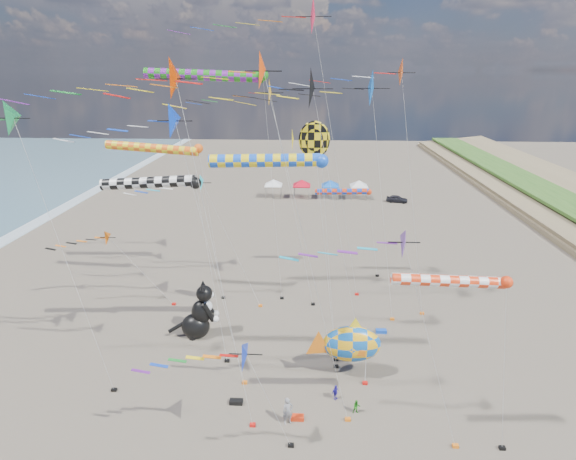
% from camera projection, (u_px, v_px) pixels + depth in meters
% --- Properties ---
extents(delta_kite_0, '(16.09, 3.33, 27.34)m').
position_uv_depth(delta_kite_0, '(314.00, 17.00, 36.91)').
color(delta_kite_0, '#FE1E46').
rests_on(delta_kite_0, ground).
extents(delta_kite_1, '(11.74, 2.33, 22.20)m').
position_uv_depth(delta_kite_1, '(165.00, 84.00, 21.77)').
color(delta_kite_1, '#CE3400').
rests_on(delta_kite_1, ground).
extents(delta_kite_2, '(11.31, 1.96, 22.39)m').
position_uv_depth(delta_kite_2, '(265.00, 77.00, 22.19)').
color(delta_kite_2, '#FF470A').
rests_on(delta_kite_2, ground).
extents(delta_kite_3, '(11.44, 2.31, 19.92)m').
position_uv_depth(delta_kite_3, '(0.00, 124.00, 25.69)').
color(delta_kite_3, '#178E49').
rests_on(delta_kite_3, ground).
extents(delta_kite_4, '(12.41, 2.40, 22.48)m').
position_uv_depth(delta_kite_4, '(401.00, 76.00, 34.79)').
color(delta_kite_4, '#E64D10').
rests_on(delta_kite_4, ground).
extents(delta_kite_5, '(11.08, 1.80, 12.99)m').
position_uv_depth(delta_kite_5, '(196.00, 187.00, 39.36)').
color(delta_kite_5, '#24CAE4').
rests_on(delta_kite_5, ground).
extents(delta_kite_6, '(9.92, 1.62, 7.84)m').
position_uv_depth(delta_kite_6, '(110.00, 240.00, 41.35)').
color(delta_kite_6, '#EF610A').
rests_on(delta_kite_6, ground).
extents(delta_kite_7, '(8.10, 2.01, 8.13)m').
position_uv_depth(delta_kite_7, '(240.00, 348.00, 24.85)').
color(delta_kite_7, '#1431BC').
rests_on(delta_kite_7, ground).
extents(delta_kite_8, '(10.67, 1.86, 13.89)m').
position_uv_depth(delta_kite_8, '(379.00, 252.00, 22.98)').
color(delta_kite_8, '#5B25A0').
rests_on(delta_kite_8, ground).
extents(delta_kite_9, '(10.28, 2.23, 19.86)m').
position_uv_depth(delta_kite_9, '(166.00, 123.00, 26.43)').
color(delta_kite_9, blue).
rests_on(delta_kite_9, ground).
extents(delta_kite_10, '(12.56, 2.54, 20.93)m').
position_uv_depth(delta_kite_10, '(256.00, 95.00, 37.04)').
color(delta_kite_10, '#FFAB1B').
rests_on(delta_kite_10, ground).
extents(delta_kite_11, '(13.15, 3.00, 21.81)m').
position_uv_depth(delta_kite_11, '(317.00, 91.00, 29.72)').
color(delta_kite_11, black).
rests_on(delta_kite_11, ground).
extents(delta_kite_12, '(13.11, 3.12, 21.70)m').
position_uv_depth(delta_kite_12, '(369.00, 90.00, 34.16)').
color(delta_kite_12, blue).
rests_on(delta_kite_12, ground).
extents(windsock_0, '(7.63, 0.66, 11.37)m').
position_uv_depth(windsock_0, '(455.00, 282.00, 23.33)').
color(windsock_0, '#F13711').
rests_on(windsock_0, ground).
extents(windsock_1, '(10.02, 0.83, 15.27)m').
position_uv_depth(windsock_1, '(157.00, 149.00, 39.82)').
color(windsock_1, '#FA5E15').
rests_on(windsock_1, ground).
extents(windsock_2, '(7.20, 0.64, 9.88)m').
position_uv_depth(windsock_2, '(345.00, 192.00, 46.32)').
color(windsock_2, '#F13A11').
rests_on(windsock_2, ground).
extents(windsock_3, '(11.63, 0.93, 21.44)m').
position_uv_depth(windsock_3, '(210.00, 76.00, 37.72)').
color(windsock_3, '#1C8418').
rests_on(windsock_3, ground).
extents(windsock_4, '(8.11, 0.81, 14.62)m').
position_uv_depth(windsock_4, '(155.00, 184.00, 30.31)').
color(windsock_4, black).
rests_on(windsock_4, ground).
extents(windsock_5, '(8.99, 0.91, 16.29)m').
position_uv_depth(windsock_5, '(272.00, 161.00, 29.13)').
color(windsock_5, blue).
rests_on(windsock_5, ground).
extents(angelfish_kite, '(3.74, 3.02, 18.10)m').
position_uv_depth(angelfish_kite, '(311.00, 142.00, 31.41)').
color(angelfish_kite, yellow).
rests_on(angelfish_kite, ground).
extents(cat_inflatable, '(3.93, 2.45, 4.95)m').
position_uv_depth(cat_inflatable, '(198.00, 310.00, 37.50)').
color(cat_inflatable, black).
rests_on(cat_inflatable, ground).
extents(fish_inflatable, '(5.70, 2.33, 4.85)m').
position_uv_depth(fish_inflatable, '(351.00, 344.00, 32.46)').
color(fish_inflatable, '#125BB5').
rests_on(fish_inflatable, ground).
extents(person_adult, '(0.81, 0.68, 1.89)m').
position_uv_depth(person_adult, '(288.00, 411.00, 28.49)').
color(person_adult, gray).
rests_on(person_adult, ground).
extents(child_green, '(0.55, 0.46, 1.00)m').
position_uv_depth(child_green, '(357.00, 407.00, 29.48)').
color(child_green, '#207E19').
rests_on(child_green, ground).
extents(child_blue, '(0.67, 0.63, 1.11)m').
position_uv_depth(child_blue, '(335.00, 392.00, 30.74)').
color(child_blue, '#3023B1').
rests_on(child_blue, ground).
extents(kite_bag_1, '(0.90, 0.44, 0.30)m').
position_uv_depth(kite_bag_1, '(297.00, 417.00, 29.06)').
color(kite_bag_1, red).
rests_on(kite_bag_1, ground).
extents(kite_bag_2, '(0.90, 0.44, 0.30)m').
position_uv_depth(kite_bag_2, '(236.00, 402.00, 30.44)').
color(kite_bag_2, black).
rests_on(kite_bag_2, ground).
extents(kite_bag_3, '(0.90, 0.44, 0.30)m').
position_uv_depth(kite_bag_3, '(381.00, 331.00, 38.68)').
color(kite_bag_3, blue).
rests_on(kite_bag_3, ground).
extents(tent_row, '(19.20, 4.20, 3.80)m').
position_uv_depth(tent_row, '(316.00, 181.00, 78.53)').
color(tent_row, white).
rests_on(tent_row, ground).
extents(parked_car, '(3.83, 2.32, 1.22)m').
position_uv_depth(parked_car, '(397.00, 199.00, 76.84)').
color(parked_car, '#26262D').
rests_on(parked_car, ground).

